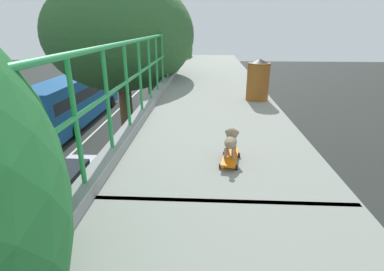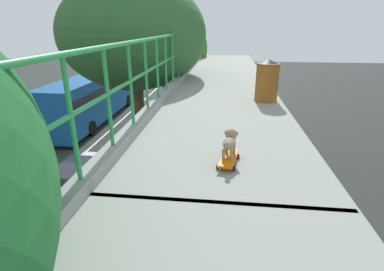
% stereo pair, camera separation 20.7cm
% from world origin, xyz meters
% --- Properties ---
extents(car_white_fifth, '(1.96, 4.49, 1.33)m').
position_xyz_m(car_white_fifth, '(-4.96, 9.84, 0.65)').
color(car_white_fifth, white).
rests_on(car_white_fifth, ground).
extents(city_bus, '(2.53, 11.97, 3.36)m').
position_xyz_m(city_bus, '(-8.64, 19.83, 1.90)').
color(city_bus, '#144C8B').
rests_on(city_bus, ground).
extents(roadside_tree_mid, '(4.30, 4.30, 8.12)m').
position_xyz_m(roadside_tree_mid, '(-1.71, 8.23, 6.46)').
color(roadside_tree_mid, brown).
rests_on(roadside_tree_mid, ground).
extents(roadside_tree_far, '(4.08, 4.08, 7.58)m').
position_xyz_m(roadside_tree_far, '(-1.95, 14.45, 5.60)').
color(roadside_tree_far, brown).
rests_on(roadside_tree_far, ground).
extents(toy_skateboard, '(0.26, 0.52, 0.08)m').
position_xyz_m(toy_skateboard, '(1.12, 2.38, 5.37)').
color(toy_skateboard, orange).
rests_on(toy_skateboard, overpass_deck).
extents(small_dog, '(0.19, 0.38, 0.28)m').
position_xyz_m(small_dog, '(1.12, 2.46, 5.56)').
color(small_dog, gray).
rests_on(small_dog, toy_skateboard).
extents(litter_bin, '(0.46, 0.46, 0.83)m').
position_xyz_m(litter_bin, '(1.88, 5.41, 5.74)').
color(litter_bin, '#94511C').
rests_on(litter_bin, overpass_deck).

